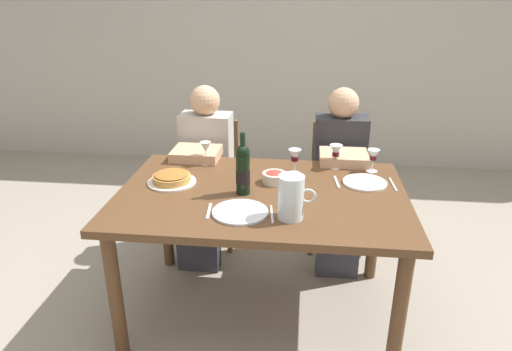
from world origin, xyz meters
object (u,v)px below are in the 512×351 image
at_px(salad_bowl, 274,177).
at_px(chair_left, 212,173).
at_px(diner_left, 204,170).
at_px(baked_tart, 172,178).
at_px(diner_right, 340,174).
at_px(dining_table, 262,208).
at_px(wine_glass_spare, 336,152).
at_px(wine_bottle, 243,169).
at_px(wine_glass_centre, 373,156).
at_px(wine_glass_left_diner, 206,148).
at_px(dinner_plate_left_setting, 365,183).
at_px(water_pitcher, 291,200).
at_px(wine_glass_right_diner, 295,157).
at_px(dinner_plate_right_setting, 240,212).
at_px(chair_right, 336,177).

xyz_separation_m(salad_bowl, chair_left, (-0.51, 0.73, -0.30)).
bearing_deg(diner_left, salad_bowl, 136.79).
distance_m(baked_tart, diner_right, 1.13).
height_order(dining_table, wine_glass_spare, wine_glass_spare).
height_order(wine_bottle, diner_left, diner_left).
bearing_deg(salad_bowl, chair_left, 124.69).
bearing_deg(wine_glass_centre, salad_bowl, -157.88).
bearing_deg(wine_glass_left_diner, salad_bowl, -28.46).
distance_m(wine_bottle, wine_glass_left_diner, 0.48).
bearing_deg(diner_right, dinner_plate_left_setting, 100.72).
bearing_deg(diner_left, wine_bottle, 119.73).
height_order(water_pitcher, wine_glass_right_diner, water_pitcher).
relative_size(baked_tart, dinner_plate_right_setting, 0.99).
height_order(baked_tart, salad_bowl, salad_bowl).
xyz_separation_m(dinner_plate_left_setting, chair_left, (-0.99, 0.69, -0.27)).
bearing_deg(wine_glass_centre, wine_glass_right_diner, -170.20).
bearing_deg(chair_left, diner_right, 168.04).
distance_m(water_pitcher, chair_right, 1.25).
xyz_separation_m(wine_bottle, dinner_plate_left_setting, (0.64, 0.20, -0.13)).
xyz_separation_m(wine_glass_spare, diner_left, (-0.85, 0.24, -0.25)).
bearing_deg(diner_right, wine_bottle, 50.99).
bearing_deg(wine_glass_left_diner, dinner_plate_left_setting, -11.90).
bearing_deg(diner_right, salad_bowl, 52.61).
xyz_separation_m(salad_bowl, wine_glass_right_diner, (0.10, 0.15, 0.07)).
bearing_deg(water_pitcher, baked_tart, 153.00).
bearing_deg(diner_right, chair_right, -90.07).
bearing_deg(wine_glass_right_diner, salad_bowl, -125.31).
bearing_deg(wine_bottle, baked_tart, 167.35).
bearing_deg(wine_bottle, salad_bowl, 46.50).
height_order(salad_bowl, wine_glass_right_diner, wine_glass_right_diner).
relative_size(salad_bowl, diner_left, 0.11).
bearing_deg(wine_glass_spare, diner_left, 164.13).
bearing_deg(diner_right, diner_left, 1.50).
bearing_deg(water_pitcher, dinner_plate_left_setting, 48.94).
relative_size(wine_glass_spare, chair_right, 0.17).
height_order(baked_tart, wine_glass_left_diner, wine_glass_left_diner).
bearing_deg(wine_glass_left_diner, diner_right, 19.53).
bearing_deg(baked_tart, wine_glass_centre, 14.75).
relative_size(wine_glass_right_diner, dinner_plate_right_setting, 0.54).
height_order(dining_table, wine_glass_left_diner, wine_glass_left_diner).
height_order(wine_glass_centre, diner_right, diner_right).
bearing_deg(dining_table, wine_glass_left_diner, 135.52).
bearing_deg(water_pitcher, wine_glass_right_diner, 90.11).
relative_size(wine_glass_centre, chair_left, 0.15).
bearing_deg(dinner_plate_right_setting, dinner_plate_left_setting, 34.13).
bearing_deg(salad_bowl, diner_left, 135.85).
distance_m(dining_table, dinner_plate_left_setting, 0.58).
xyz_separation_m(salad_bowl, diner_right, (0.39, 0.52, -0.18)).
xyz_separation_m(chair_right, diner_right, (0.00, -0.24, 0.12)).
bearing_deg(diner_left, diner_right, -177.14).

